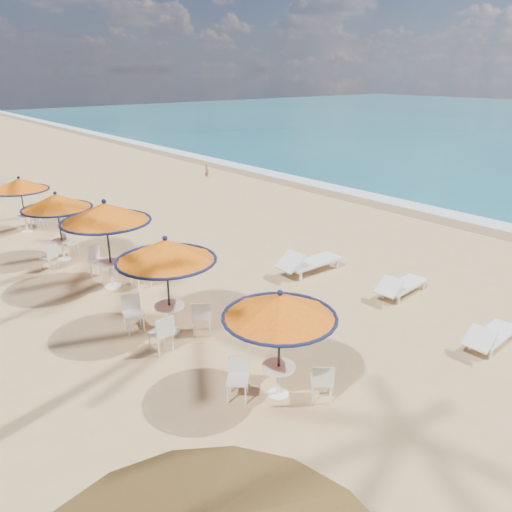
% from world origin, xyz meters
% --- Properties ---
extents(ground, '(160.00, 160.00, 0.00)m').
position_xyz_m(ground, '(0.00, 0.00, 0.00)').
color(ground, tan).
rests_on(ground, ground).
extents(foam_strip, '(1.20, 140.00, 0.04)m').
position_xyz_m(foam_strip, '(9.30, 10.00, 0.00)').
color(foam_strip, white).
rests_on(foam_strip, ground).
extents(wetsand_band, '(1.40, 140.00, 0.02)m').
position_xyz_m(wetsand_band, '(8.40, 10.00, 0.00)').
color(wetsand_band, olive).
rests_on(wetsand_band, ground).
extents(station_0, '(2.09, 2.09, 2.18)m').
position_xyz_m(station_0, '(-4.75, 0.33, 1.66)').
color(station_0, black).
rests_on(station_0, ground).
extents(station_1, '(2.28, 2.28, 2.38)m').
position_xyz_m(station_1, '(-5.10, 3.73, 1.74)').
color(station_1, black).
rests_on(station_1, ground).
extents(station_2, '(2.45, 2.53, 2.55)m').
position_xyz_m(station_2, '(-4.96, 7.10, 1.95)').
color(station_2, black).
rests_on(station_2, ground).
extents(station_3, '(2.17, 2.17, 2.26)m').
position_xyz_m(station_3, '(-5.31, 10.10, 1.73)').
color(station_3, black).
rests_on(station_3, ground).
extents(station_4, '(2.05, 2.05, 2.14)m').
position_xyz_m(station_4, '(-5.25, 14.02, 1.63)').
color(station_4, black).
rests_on(station_4, ground).
extents(lounger_near, '(1.79, 0.65, 0.63)m').
position_xyz_m(lounger_near, '(0.01, -1.34, 0.30)').
color(lounger_near, white).
rests_on(lounger_near, ground).
extents(lounger_mid, '(1.92, 0.75, 0.67)m').
position_xyz_m(lounger_mid, '(0.75, 1.53, 0.31)').
color(lounger_mid, white).
rests_on(lounger_mid, ground).
extents(lounger_far, '(2.23, 0.73, 0.79)m').
position_xyz_m(lounger_far, '(-0.03, 4.27, 0.37)').
color(lounger_far, white).
rests_on(lounger_far, ground).
extents(person, '(0.25, 0.33, 0.82)m').
position_xyz_m(person, '(5.78, 18.20, 0.41)').
color(person, brown).
rests_on(person, ground).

